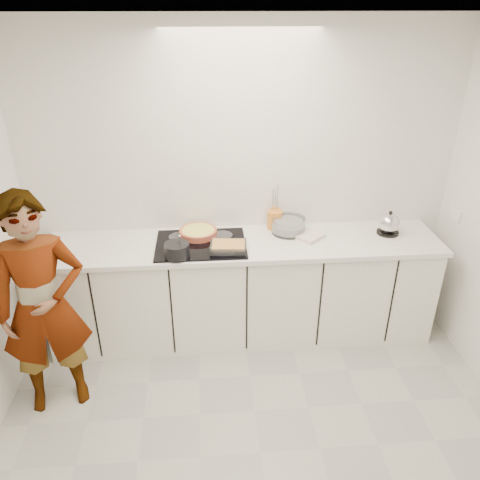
{
  "coord_description": "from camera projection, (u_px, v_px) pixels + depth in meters",
  "views": [
    {
      "loc": [
        -0.3,
        -2.09,
        2.67
      ],
      "look_at": [
        -0.05,
        1.05,
        1.05
      ],
      "focal_mm": 35.0,
      "sensor_mm": 36.0,
      "label": 1
    }
  ],
  "objects": [
    {
      "name": "floor",
      "position": [
        260.0,
        453.0,
        3.09
      ],
      "size": [
        3.6,
        3.2,
        0.0
      ],
      "primitive_type": "cube",
      "color": "#B2B2A8",
      "rests_on": "ground"
    },
    {
      "name": "ceiling",
      "position": [
        273.0,
        19.0,
        1.91
      ],
      "size": [
        3.6,
        3.2,
        0.0
      ],
      "primitive_type": "cube",
      "color": "white",
      "rests_on": "wall_back"
    },
    {
      "name": "wall_back",
      "position": [
        241.0,
        184.0,
        3.92
      ],
      "size": [
        3.6,
        0.0,
        2.6
      ],
      "primitive_type": "cube",
      "color": "silver",
      "rests_on": "ground"
    },
    {
      "name": "base_cabinets",
      "position": [
        244.0,
        291.0,
        4.03
      ],
      "size": [
        3.2,
        0.58,
        0.87
      ],
      "primitive_type": "cube",
      "color": "white",
      "rests_on": "floor"
    },
    {
      "name": "countertop",
      "position": [
        244.0,
        244.0,
        3.82
      ],
      "size": [
        3.24,
        0.64,
        0.04
      ],
      "primitive_type": "cube",
      "color": "white",
      "rests_on": "base_cabinets"
    },
    {
      "name": "hob",
      "position": [
        201.0,
        244.0,
        3.77
      ],
      "size": [
        0.72,
        0.54,
        0.01
      ],
      "primitive_type": "cube",
      "color": "black",
      "rests_on": "countertop"
    },
    {
      "name": "tart_dish",
      "position": [
        198.0,
        232.0,
        3.89
      ],
      "size": [
        0.4,
        0.4,
        0.05
      ],
      "color": "#B65139",
      "rests_on": "hob"
    },
    {
      "name": "saucepan",
      "position": [
        177.0,
        250.0,
        3.55
      ],
      "size": [
        0.2,
        0.2,
        0.18
      ],
      "color": "black",
      "rests_on": "hob"
    },
    {
      "name": "baking_dish",
      "position": [
        228.0,
        246.0,
        3.65
      ],
      "size": [
        0.3,
        0.23,
        0.05
      ],
      "color": "silver",
      "rests_on": "hob"
    },
    {
      "name": "mixing_bowl",
      "position": [
        288.0,
        226.0,
        3.95
      ],
      "size": [
        0.35,
        0.35,
        0.13
      ],
      "color": "silver",
      "rests_on": "countertop"
    },
    {
      "name": "tea_towel",
      "position": [
        311.0,
        237.0,
        3.87
      ],
      "size": [
        0.26,
        0.25,
        0.03
      ],
      "primitive_type": "cube",
      "rotation": [
        0.0,
        0.0,
        0.71
      ],
      "color": "white",
      "rests_on": "countertop"
    },
    {
      "name": "kettle",
      "position": [
        389.0,
        224.0,
        3.92
      ],
      "size": [
        0.23,
        0.23,
        0.21
      ],
      "color": "black",
      "rests_on": "countertop"
    },
    {
      "name": "utensil_crock",
      "position": [
        275.0,
        220.0,
        4.01
      ],
      "size": [
        0.15,
        0.15,
        0.16
      ],
      "primitive_type": "cylinder",
      "rotation": [
        0.0,
        0.0,
        0.17
      ],
      "color": "orange",
      "rests_on": "countertop"
    },
    {
      "name": "cook",
      "position": [
        43.0,
        307.0,
        3.15
      ],
      "size": [
        0.68,
        0.54,
        1.65
      ],
      "primitive_type": "imported",
      "rotation": [
        0.0,
        0.0,
        0.27
      ],
      "color": "white",
      "rests_on": "floor"
    }
  ]
}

